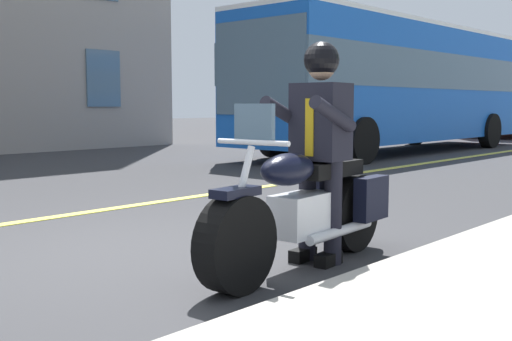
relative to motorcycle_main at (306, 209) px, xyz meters
The scene contains 5 objects.
ground_plane 1.60m from the motorcycle_main, 62.95° to the right, with size 80.00×80.00×0.00m, color #333335.
lane_center_stripe 3.46m from the motorcycle_main, 78.31° to the right, with size 60.00×0.16×0.01m, color #E5DB4C.
motorcycle_main is the anchor object (origin of this frame).
rider_main 0.61m from the motorcycle_main, behind, with size 0.65×0.58×1.74m.
bus_near 12.37m from the motorcycle_main, 153.42° to the right, with size 11.05×2.70×3.30m.
Camera 1 is at (3.03, 4.26, 1.25)m, focal length 43.46 mm.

